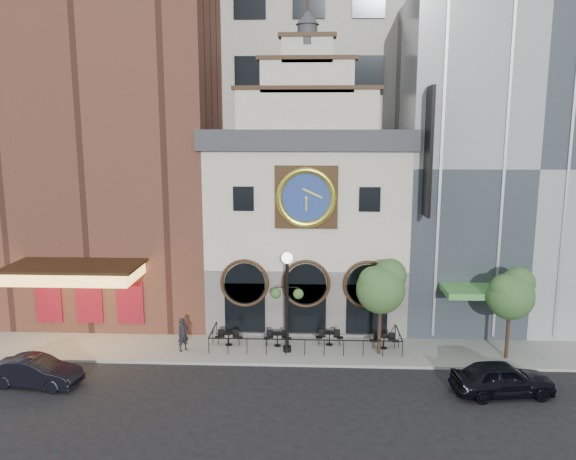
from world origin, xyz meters
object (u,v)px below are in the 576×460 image
at_px(bistro_0, 229,337).
at_px(pedestrian, 183,334).
at_px(bistro_2, 329,337).
at_px(bistro_3, 384,341).
at_px(tree_right, 511,292).
at_px(car_left, 36,372).
at_px(tree_left, 382,285).
at_px(bistro_1, 277,338).
at_px(car_right, 502,378).
at_px(lamppost, 287,291).

xyz_separation_m(bistro_0, pedestrian, (-2.41, -0.90, 0.48)).
relative_size(bistro_2, bistro_3, 1.00).
bearing_deg(tree_right, bistro_0, 175.97).
distance_m(bistro_0, car_left, 10.12).
distance_m(bistro_2, tree_left, 4.51).
xyz_separation_m(bistro_2, tree_left, (2.74, -1.07, 3.42)).
height_order(bistro_3, tree_right, tree_right).
relative_size(bistro_2, tree_right, 0.32).
height_order(bistro_0, car_left, car_left).
bearing_deg(bistro_3, bistro_1, 179.12).
relative_size(tree_left, tree_right, 1.06).
bearing_deg(car_right, car_left, 82.77).
bearing_deg(tree_right, lamppost, 178.52).
relative_size(bistro_1, tree_right, 0.32).
distance_m(car_right, tree_left, 7.55).
xyz_separation_m(car_right, lamppost, (-10.37, 4.40, 2.84)).
xyz_separation_m(bistro_3, pedestrian, (-11.25, -0.81, 0.48)).
relative_size(bistro_2, pedestrian, 0.84).
relative_size(car_left, pedestrian, 2.31).
bearing_deg(bistro_2, tree_left, -21.31).
distance_m(bistro_0, car_right, 14.70).
bearing_deg(bistro_0, tree_right, -4.03).
height_order(bistro_2, car_left, car_left).
relative_size(bistro_1, car_right, 0.33).
relative_size(bistro_0, car_right, 0.33).
bearing_deg(bistro_3, car_left, -163.68).
distance_m(bistro_2, tree_right, 10.19).
height_order(bistro_3, car_left, car_left).
xyz_separation_m(bistro_0, bistro_1, (2.81, 0.00, 0.00)).
distance_m(bistro_0, bistro_2, 5.79).
height_order(bistro_1, lamppost, lamppost).
bearing_deg(car_right, pedestrian, 67.85).
relative_size(bistro_2, tree_left, 0.30).
xyz_separation_m(bistro_1, bistro_2, (2.97, 0.28, 0.00)).
bearing_deg(lamppost, bistro_2, 25.20).
bearing_deg(bistro_1, lamppost, -52.84).
xyz_separation_m(bistro_3, tree_right, (6.51, -0.99, 3.20)).
bearing_deg(bistro_0, car_left, -148.98).
height_order(bistro_0, lamppost, lamppost).
bearing_deg(pedestrian, car_left, 167.67).
relative_size(bistro_3, car_left, 0.36).
bearing_deg(car_left, lamppost, -62.39).
bearing_deg(car_right, tree_left, 42.72).
xyz_separation_m(pedestrian, tree_left, (10.93, 0.11, 2.94)).
bearing_deg(bistro_3, bistro_2, 173.01).
distance_m(bistro_0, bistro_3, 8.84).
bearing_deg(bistro_2, car_right, -34.34).
bearing_deg(pedestrian, tree_right, -47.48).
height_order(bistro_1, tree_left, tree_left).
bearing_deg(tree_left, car_left, -165.55).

